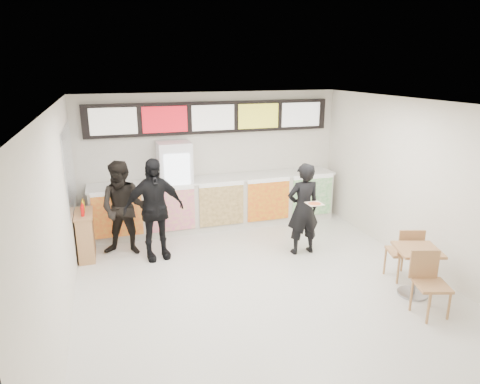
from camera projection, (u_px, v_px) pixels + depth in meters
name	position (u px, v px, depth m)	size (l,w,h in m)	color
floor	(266.00, 290.00, 7.04)	(7.00, 7.00, 0.00)	beige
ceiling	(269.00, 105.00, 6.19)	(7.00, 7.00, 0.00)	white
wall_back	(212.00, 159.00, 9.82)	(6.00, 6.00, 0.00)	silver
wall_left	(59.00, 224.00, 5.75)	(7.00, 7.00, 0.00)	silver
wall_right	(427.00, 187.00, 7.48)	(7.00, 7.00, 0.00)	silver
service_counter	(217.00, 202.00, 9.71)	(5.56, 0.77, 1.14)	silver
menu_board	(213.00, 117.00, 9.47)	(5.50, 0.14, 0.70)	black
drinks_fridge	(176.00, 187.00, 9.33)	(0.70, 0.67, 2.00)	white
mirror_panel	(69.00, 167.00, 7.92)	(0.01, 2.00, 1.50)	#B2B7BF
customer_main	(303.00, 209.00, 8.21)	(0.66, 0.43, 1.81)	black
customer_left	(123.00, 209.00, 8.17)	(0.90, 0.70, 1.85)	black
customer_mid	(154.00, 209.00, 7.97)	(1.14, 0.48, 1.95)	black
pizza_slice	(315.00, 203.00, 7.73)	(0.36, 0.36, 0.02)	beige
cafe_table	(416.00, 263.00, 6.75)	(0.91, 1.69, 0.95)	#A67D4C
condiment_ledge	(86.00, 235.00, 8.13)	(0.33, 0.81, 1.08)	#A67D4C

